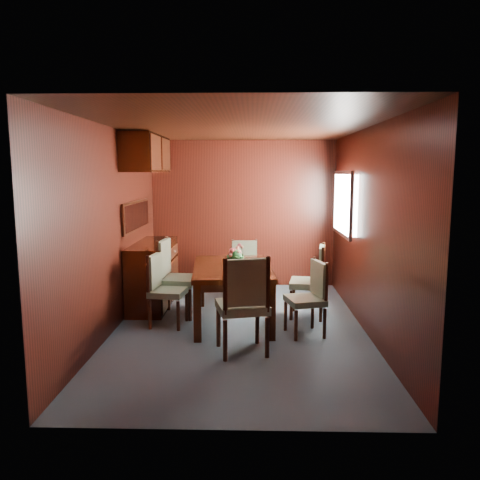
{
  "coord_description": "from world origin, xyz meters",
  "views": [
    {
      "loc": [
        0.15,
        -5.45,
        1.88
      ],
      "look_at": [
        0.0,
        0.27,
        1.05
      ],
      "focal_mm": 35.0,
      "sensor_mm": 36.0,
      "label": 1
    }
  ],
  "objects_px": {
    "sideboard": "(153,274)",
    "flower_centerpiece": "(235,254)",
    "chair_head": "(244,300)",
    "chair_left_near": "(163,285)",
    "dining_table": "(232,274)",
    "chair_right_near": "(311,293)"
  },
  "relations": [
    {
      "from": "sideboard",
      "to": "flower_centerpiece",
      "type": "relative_size",
      "value": 5.49
    },
    {
      "from": "sideboard",
      "to": "chair_head",
      "type": "relative_size",
      "value": 1.33
    },
    {
      "from": "sideboard",
      "to": "chair_left_near",
      "type": "bearing_deg",
      "value": -70.77
    },
    {
      "from": "chair_head",
      "to": "sideboard",
      "type": "bearing_deg",
      "value": 112.62
    },
    {
      "from": "chair_left_near",
      "to": "chair_head",
      "type": "xyz_separation_m",
      "value": [
        1.01,
        -0.94,
        0.08
      ]
    },
    {
      "from": "dining_table",
      "to": "chair_right_near",
      "type": "bearing_deg",
      "value": -30.4
    },
    {
      "from": "dining_table",
      "to": "sideboard",
      "type": "bearing_deg",
      "value": 143.86
    },
    {
      "from": "chair_left_near",
      "to": "flower_centerpiece",
      "type": "relative_size",
      "value": 3.54
    },
    {
      "from": "sideboard",
      "to": "chair_head",
      "type": "height_order",
      "value": "chair_head"
    },
    {
      "from": "sideboard",
      "to": "chair_right_near",
      "type": "height_order",
      "value": "sideboard"
    },
    {
      "from": "sideboard",
      "to": "chair_right_near",
      "type": "relative_size",
      "value": 1.59
    },
    {
      "from": "chair_left_near",
      "to": "chair_head",
      "type": "distance_m",
      "value": 1.38
    },
    {
      "from": "chair_left_near",
      "to": "chair_right_near",
      "type": "distance_m",
      "value": 1.8
    },
    {
      "from": "chair_left_near",
      "to": "flower_centerpiece",
      "type": "xyz_separation_m",
      "value": [
        0.88,
        0.32,
        0.34
      ]
    },
    {
      "from": "chair_left_near",
      "to": "chair_right_near",
      "type": "xyz_separation_m",
      "value": [
        1.78,
        -0.29,
        -0.01
      ]
    },
    {
      "from": "chair_head",
      "to": "flower_centerpiece",
      "type": "height_order",
      "value": "chair_head"
    },
    {
      "from": "chair_left_near",
      "to": "chair_right_near",
      "type": "height_order",
      "value": "chair_left_near"
    },
    {
      "from": "chair_left_near",
      "to": "chair_head",
      "type": "height_order",
      "value": "chair_head"
    },
    {
      "from": "chair_right_near",
      "to": "flower_centerpiece",
      "type": "xyz_separation_m",
      "value": [
        -0.9,
        0.61,
        0.35
      ]
    },
    {
      "from": "chair_left_near",
      "to": "chair_right_near",
      "type": "relative_size",
      "value": 1.03
    },
    {
      "from": "sideboard",
      "to": "dining_table",
      "type": "xyz_separation_m",
      "value": [
        1.15,
        -0.71,
        0.16
      ]
    },
    {
      "from": "sideboard",
      "to": "chair_right_near",
      "type": "distance_m",
      "value": 2.38
    }
  ]
}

